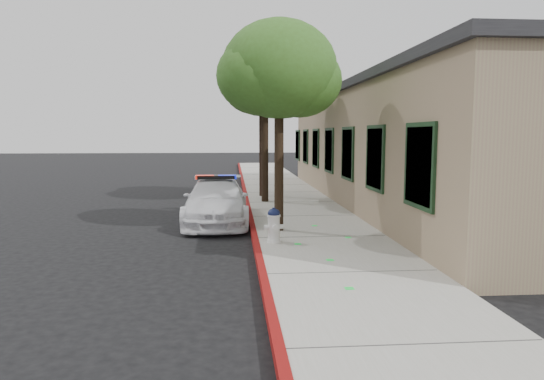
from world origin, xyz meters
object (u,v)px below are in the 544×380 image
(fire_hydrant, at_px, (274,225))
(street_tree_far, at_px, (263,87))
(street_tree_mid, at_px, (265,81))
(street_tree_near, at_px, (279,74))
(police_car, at_px, (216,201))
(clapboard_building, at_px, (431,146))

(fire_hydrant, bearing_deg, street_tree_far, 80.61)
(fire_hydrant, xyz_separation_m, street_tree_mid, (0.26, 6.76, 3.88))
(street_tree_near, bearing_deg, street_tree_far, 89.66)
(fire_hydrant, height_order, street_tree_mid, street_tree_mid)
(police_car, height_order, street_tree_far, street_tree_far)
(street_tree_near, xyz_separation_m, street_tree_far, (0.04, 6.94, 0.35))
(clapboard_building, bearing_deg, police_car, -157.15)
(clapboard_building, height_order, street_tree_mid, street_tree_mid)
(street_tree_mid, bearing_deg, clapboard_building, -2.64)
(street_tree_near, xyz_separation_m, street_tree_mid, (0.01, 5.40, 0.40))
(clapboard_building, distance_m, street_tree_far, 6.61)
(clapboard_building, xyz_separation_m, street_tree_near, (-5.99, -5.12, 1.89))
(clapboard_building, relative_size, fire_hydrant, 26.85)
(police_car, distance_m, street_tree_far, 6.48)
(fire_hydrant, distance_m, street_tree_mid, 7.80)
(police_car, xyz_separation_m, street_tree_near, (1.63, -1.91, 3.38))
(police_car, distance_m, street_tree_mid, 5.40)
(fire_hydrant, bearing_deg, police_car, 105.51)
(clapboard_building, bearing_deg, street_tree_mid, 177.36)
(street_tree_near, distance_m, street_tree_far, 6.95)
(fire_hydrant, distance_m, street_tree_near, 3.75)
(street_tree_near, bearing_deg, clapboard_building, 40.55)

